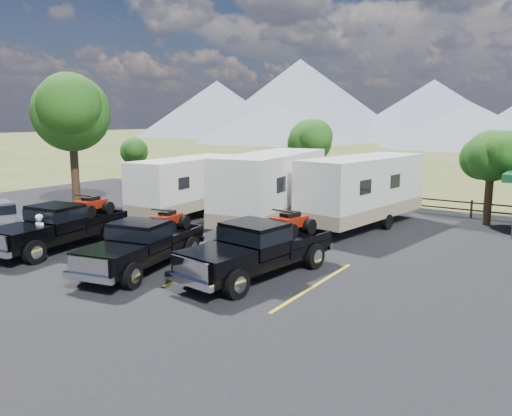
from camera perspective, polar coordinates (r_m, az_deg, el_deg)
The scene contains 16 objects.
ground at distance 16.98m, azimuth -18.47°, elevation -8.59°, with size 320.00×320.00×0.00m, color #4F5624.
asphalt_lot at distance 18.86m, azimuth -11.28°, elevation -6.29°, with size 44.00×34.00×0.04m, color black.
stall_lines at distance 19.54m, azimuth -9.22°, elevation -5.56°, with size 12.12×5.50×0.01m.
tree_big_nw at distance 31.57m, azimuth -20.38°, elevation 10.14°, with size 5.54×5.18×7.84m.
tree_ne_a at distance 27.12m, azimuth 25.30°, elevation 5.39°, with size 3.11×2.92×4.76m.
tree_north at distance 32.42m, azimuth 6.18°, elevation 7.58°, with size 3.46×3.24×5.25m.
tree_nw_small at distance 39.44m, azimuth -13.76°, elevation 6.29°, with size 2.59×2.43×3.85m.
rail_fence at distance 30.64m, azimuth 12.32°, elevation 1.17°, with size 36.12×0.12×1.00m.
mountain_range at distance 117.56m, azimuth 23.82°, elevation 10.68°, with size 209.00×71.00×20.00m.
rig_left at distance 21.94m, azimuth -21.36°, elevation -1.76°, with size 2.61×6.28×2.04m.
rig_center at distance 18.13m, azimuth -12.67°, elevation -3.89°, with size 2.94×6.06×1.94m.
rig_right at distance 16.89m, azimuth 0.39°, elevation -4.43°, with size 2.87×6.47×2.09m.
trailer_left at distance 27.05m, azimuth -7.85°, elevation 2.47°, with size 2.90×9.16×3.17m.
trailer_center at distance 24.35m, azimuth 1.82°, elevation 2.25°, with size 3.88×10.45×3.61m.
trailer_right at distance 24.79m, azimuth 12.10°, elevation 1.96°, with size 3.76×9.96×3.44m.
person_a at distance 20.98m, azimuth -23.35°, elevation -2.85°, with size 0.61×0.40×1.66m, color silver.
Camera 1 is at (12.82, -9.77, 5.34)m, focal length 35.00 mm.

